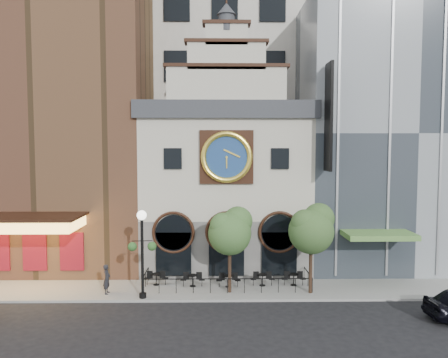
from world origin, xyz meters
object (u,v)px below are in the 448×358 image
object	(u,v)px
bistro_0	(156,278)
lamppost	(142,244)
pedestrian	(107,279)
tree_right	(312,228)
bistro_2	(228,280)
bistro_1	(193,279)
bistro_4	(294,278)
bistro_3	(262,279)
tree_left	(230,230)

from	to	relation	value
bistro_0	lamppost	bearing A→B (deg)	-100.77
bistro_0	pedestrian	distance (m)	3.28
pedestrian	tree_right	bearing A→B (deg)	-90.03
bistro_2	tree_right	world-z (taller)	tree_right
bistro_2	bistro_0	bearing A→B (deg)	174.27
bistro_1	bistro_4	size ratio (longest dim) A/B	1.00
bistro_3	bistro_1	bearing A→B (deg)	-178.98
bistro_3	bistro_4	distance (m)	2.05
bistro_2	tree_left	world-z (taller)	tree_left
bistro_2	tree_left	xyz separation A→B (m)	(0.10, -0.97, 3.47)
bistro_4	pedestrian	xyz separation A→B (m)	(-11.84, -1.43, 0.45)
lamppost	bistro_0	bearing A→B (deg)	74.91
bistro_0	bistro_4	distance (m)	9.03
tree_left	tree_right	world-z (taller)	tree_right
tree_right	bistro_2	bearing A→B (deg)	167.05
bistro_4	lamppost	world-z (taller)	lamppost
bistro_1	pedestrian	bearing A→B (deg)	-165.87
bistro_3	tree_right	size ratio (longest dim) A/B	0.28
tree_right	bistro_1	bearing A→B (deg)	169.82
bistro_4	tree_right	size ratio (longest dim) A/B	0.28
bistro_0	bistro_1	bearing A→B (deg)	-7.45
bistro_4	lamppost	bearing A→B (deg)	-166.71
bistro_0	tree_right	world-z (taller)	tree_right
bistro_1	lamppost	world-z (taller)	lamppost
pedestrian	lamppost	bearing A→B (deg)	-109.07
bistro_1	bistro_3	xyz separation A→B (m)	(4.56, 0.08, 0.00)
bistro_1	pedestrian	world-z (taller)	pedestrian
pedestrian	bistro_0	bearing A→B (deg)	-59.80
bistro_0	bistro_4	world-z (taller)	same
lamppost	tree_left	distance (m)	5.44
bistro_0	pedestrian	size ratio (longest dim) A/B	0.86
bistro_1	bistro_4	world-z (taller)	same
pedestrian	lamppost	xyz separation A→B (m)	(2.35, -0.81, 2.37)
lamppost	tree_right	world-z (taller)	tree_right
bistro_1	bistro_3	bearing A→B (deg)	1.02
pedestrian	tree_right	distance (m)	13.07
bistro_4	bistro_3	bearing A→B (deg)	-179.17
bistro_4	pedestrian	bearing A→B (deg)	-173.12
bistro_1	pedestrian	xyz separation A→B (m)	(-5.23, -1.32, 0.45)
lamppost	bistro_1	bearing A→B (deg)	32.16
tree_left	bistro_4	bearing A→B (deg)	16.53
bistro_1	tree_right	xyz separation A→B (m)	(7.45, -1.34, 3.64)
bistro_0	tree_right	xyz separation A→B (m)	(9.86, -1.65, 3.64)
bistro_3	tree_left	bearing A→B (deg)	-150.42
bistro_1	bistro_0	bearing A→B (deg)	172.55
bistro_0	pedestrian	bearing A→B (deg)	-149.86
bistro_0	bistro_2	bearing A→B (deg)	-5.73
bistro_0	bistro_1	distance (m)	2.44
bistro_3	tree_right	distance (m)	4.86
tree_left	bistro_0	bearing A→B (deg)	163.38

